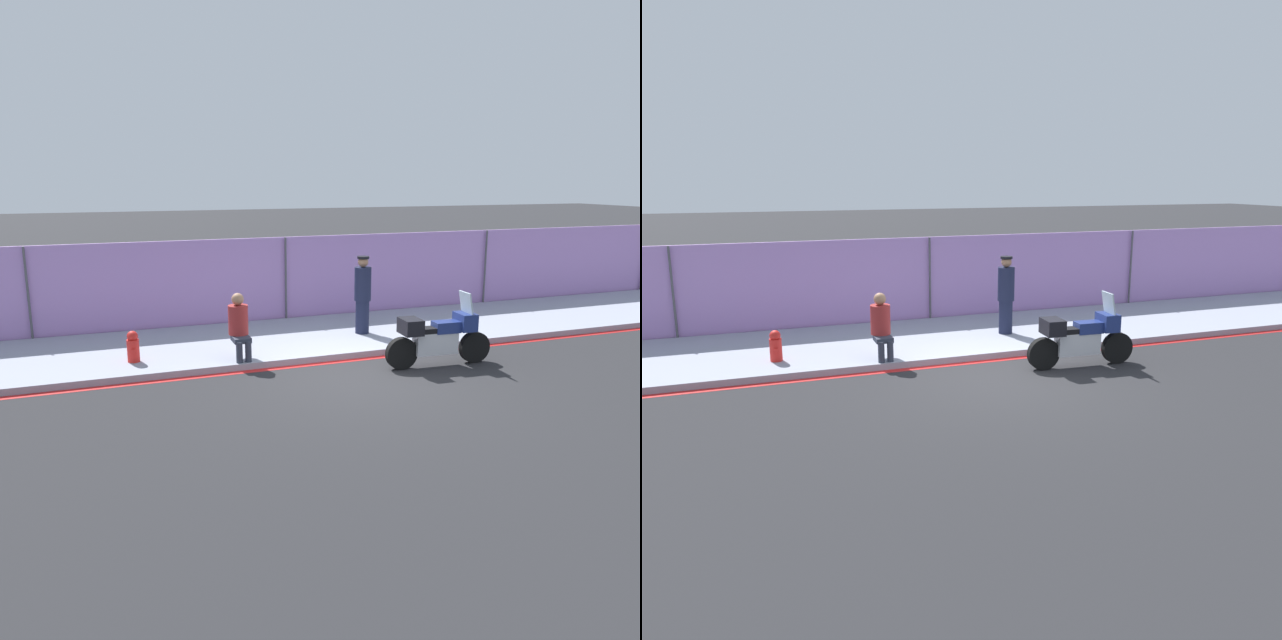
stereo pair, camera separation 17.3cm
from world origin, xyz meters
The scene contains 8 objects.
ground_plane centered at (0.00, 0.00, 0.00)m, with size 120.00×120.00×0.00m, color #262628.
sidewalk centered at (0.00, 2.91, 0.07)m, with size 43.69×3.52×0.13m.
curb_paint_stripe centered at (0.00, 1.06, 0.00)m, with size 43.69×0.18×0.01m.
storefront_fence centered at (0.00, 4.76, 1.09)m, with size 41.51×0.17×2.17m.
motorcycle centered at (1.69, 0.13, 0.58)m, with size 2.21×0.58×1.45m.
officer_standing centered at (1.17, 2.58, 1.04)m, with size 0.38×0.38×1.77m.
person_seated_on_curb centered at (-1.92, 1.60, 0.84)m, with size 0.39×0.67×1.29m.
fire_hydrant centered at (-3.91, 2.04, 0.43)m, with size 0.23×0.29×0.61m.
Camera 2 is at (-4.40, -10.13, 3.63)m, focal length 35.00 mm.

